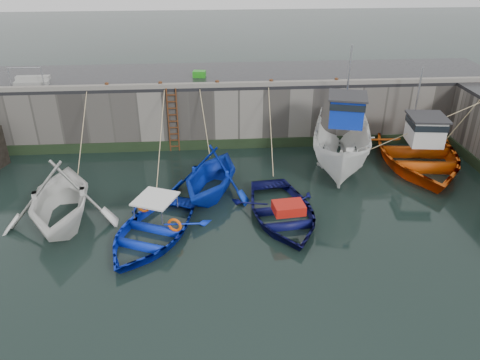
{
  "coord_description": "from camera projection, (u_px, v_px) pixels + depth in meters",
  "views": [
    {
      "loc": [
        -0.35,
        -11.72,
        9.58
      ],
      "look_at": [
        0.84,
        4.22,
        1.2
      ],
      "focal_mm": 35.0,
      "sensor_mm": 36.0,
      "label": 1
    }
  ],
  "objects": [
    {
      "name": "ground",
      "position": [
        223.0,
        276.0,
        14.83
      ],
      "size": [
        120.0,
        120.0,
        0.0
      ],
      "primitive_type": "plane",
      "color": "black",
      "rests_on": "ground"
    },
    {
      "name": "quay_back",
      "position": [
        213.0,
        105.0,
        25.17
      ],
      "size": [
        30.0,
        5.0,
        3.0
      ],
      "primitive_type": "cube",
      "color": "slate",
      "rests_on": "ground"
    },
    {
      "name": "road_back",
      "position": [
        212.0,
        76.0,
        24.44
      ],
      "size": [
        30.0,
        5.0,
        0.16
      ],
      "primitive_type": "cube",
      "color": "black",
      "rests_on": "quay_back"
    },
    {
      "name": "kerb_back",
      "position": [
        213.0,
        85.0,
        22.28
      ],
      "size": [
        30.0,
        0.3,
        0.2
      ],
      "primitive_type": "cube",
      "color": "slate",
      "rests_on": "road_back"
    },
    {
      "name": "algae_back",
      "position": [
        215.0,
        145.0,
        23.51
      ],
      "size": [
        30.0,
        0.08,
        0.5
      ],
      "primitive_type": "cube",
      "color": "black",
      "rests_on": "ground"
    },
    {
      "name": "ladder",
      "position": [
        173.0,
        121.0,
        22.71
      ],
      "size": [
        0.51,
        0.08,
        3.2
      ],
      "color": "#3F1E0F",
      "rests_on": "ground"
    },
    {
      "name": "boat_near_white",
      "position": [
        64.0,
        221.0,
        17.65
      ],
      "size": [
        4.99,
        5.6,
        2.7
      ],
      "primitive_type": "imported",
      "rotation": [
        0.0,
        0.0,
        0.12
      ],
      "color": "silver",
      "rests_on": "ground"
    },
    {
      "name": "boat_near_white_rope",
      "position": [
        89.0,
        169.0,
        21.56
      ],
      "size": [
        0.04,
        4.66,
        3.1
      ],
      "primitive_type": null,
      "color": "tan",
      "rests_on": "ground"
    },
    {
      "name": "boat_near_blue",
      "position": [
        152.0,
        237.0,
        16.76
      ],
      "size": [
        5.16,
        5.9,
        1.02
      ],
      "primitive_type": "imported",
      "rotation": [
        0.0,
        0.0,
        -0.4
      ],
      "color": "#0D2AC6",
      "rests_on": "ground"
    },
    {
      "name": "boat_near_blue_rope",
      "position": [
        162.0,
        173.0,
        21.23
      ],
      "size": [
        0.04,
        5.75,
        3.1
      ],
      "primitive_type": null,
      "color": "tan",
      "rests_on": "ground"
    },
    {
      "name": "boat_near_blacktrim",
      "position": [
        211.0,
        193.0,
        19.61
      ],
      "size": [
        5.14,
        5.49,
        2.33
      ],
      "primitive_type": "imported",
      "rotation": [
        0.0,
        0.0,
        -0.36
      ],
      "color": "#0C2DBC",
      "rests_on": "ground"
    },
    {
      "name": "boat_near_blacktrim_rope",
      "position": [
        210.0,
        157.0,
        22.73
      ],
      "size": [
        0.04,
        3.32,
        3.1
      ],
      "primitive_type": null,
      "color": "tan",
      "rests_on": "ground"
    },
    {
      "name": "boat_near_navy",
      "position": [
        282.0,
        218.0,
        17.89
      ],
      "size": [
        4.07,
        5.34,
        1.03
      ],
      "primitive_type": "imported",
      "rotation": [
        0.0,
        0.0,
        0.11
      ],
      "color": "#0A0C44",
      "rests_on": "ground"
    },
    {
      "name": "boat_near_navy_rope",
      "position": [
        267.0,
        165.0,
        21.96
      ],
      "size": [
        0.04,
        4.95,
        3.1
      ],
      "primitive_type": null,
      "color": "tan",
      "rests_on": "ground"
    },
    {
      "name": "boat_far_white",
      "position": [
        342.0,
        144.0,
        21.32
      ],
      "size": [
        4.39,
        7.41,
        5.69
      ],
      "rotation": [
        0.0,
        0.0,
        -0.27
      ],
      "color": "white",
      "rests_on": "ground"
    },
    {
      "name": "boat_far_orange",
      "position": [
        417.0,
        152.0,
        22.11
      ],
      "size": [
        6.26,
        8.13,
        4.56
      ],
      "rotation": [
        0.0,
        0.0,
        -0.12
      ],
      "color": "#D64B0B",
      "rests_on": "ground"
    },
    {
      "name": "fish_crate",
      "position": [
        199.0,
        74.0,
        23.82
      ],
      "size": [
        0.69,
        0.53,
        0.31
      ],
      "primitive_type": "cube",
      "rotation": [
        0.0,
        0.0,
        -0.15
      ],
      "color": "#218B19",
      "rests_on": "road_back"
    },
    {
      "name": "railing",
      "position": [
        32.0,
        80.0,
        22.62
      ],
      "size": [
        1.6,
        1.05,
        1.0
      ],
      "color": "#A5A8AD",
      "rests_on": "road_back"
    },
    {
      "name": "bollard_a",
      "position": [
        107.0,
        86.0,
        22.02
      ],
      "size": [
        0.18,
        0.18,
        0.28
      ],
      "primitive_type": "cylinder",
      "color": "#3F1E0F",
      "rests_on": "road_back"
    },
    {
      "name": "bollard_b",
      "position": [
        160.0,
        85.0,
        22.18
      ],
      "size": [
        0.18,
        0.18,
        0.28
      ],
      "primitive_type": "cylinder",
      "color": "#3F1E0F",
      "rests_on": "road_back"
    },
    {
      "name": "bollard_c",
      "position": [
        217.0,
        83.0,
        22.36
      ],
      "size": [
        0.18,
        0.18,
        0.28
      ],
      "primitive_type": "cylinder",
      "color": "#3F1E0F",
      "rests_on": "road_back"
    },
    {
      "name": "bollard_d",
      "position": [
        271.0,
        82.0,
        22.53
      ],
      "size": [
        0.18,
        0.18,
        0.28
      ],
      "primitive_type": "cylinder",
      "color": "#3F1E0F",
      "rests_on": "road_back"
    },
    {
      "name": "bollard_e",
      "position": [
        336.0,
        81.0,
        22.74
      ],
      "size": [
        0.18,
        0.18,
        0.28
      ],
      "primitive_type": "cylinder",
      "color": "#3F1E0F",
      "rests_on": "road_back"
    }
  ]
}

